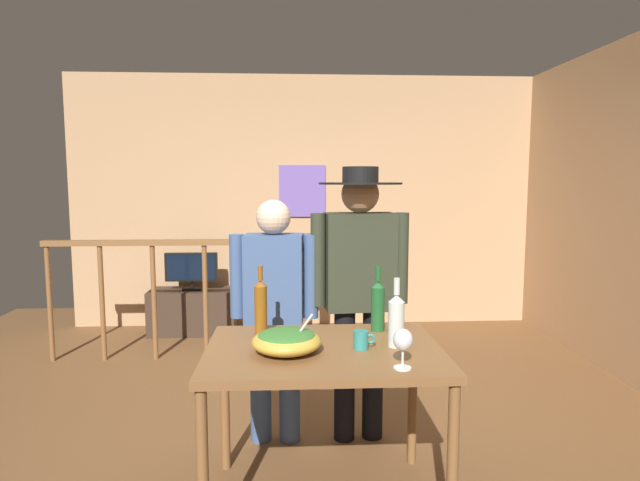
{
  "coord_description": "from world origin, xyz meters",
  "views": [
    {
      "loc": [
        -0.16,
        -3.15,
        1.62
      ],
      "look_at": [
        -0.01,
        -0.31,
        1.3
      ],
      "focal_mm": 29.83,
      "sensor_mm": 36.0,
      "label": 1
    }
  ],
  "objects_px": {
    "salad_bowl": "(287,340)",
    "wine_bottle_green": "(378,305)",
    "serving_table": "(324,365)",
    "wine_bottle_amber": "(261,307)",
    "framed_picture": "(302,191)",
    "mug_teal": "(361,340)",
    "person_standing_left": "(274,304)",
    "person_standing_right": "(359,277)",
    "stair_railing": "(225,285)",
    "tv_console": "(193,311)",
    "wine_glass": "(403,341)",
    "wine_bottle_clear": "(396,319)",
    "flat_screen_tv": "(191,268)"
  },
  "relations": [
    {
      "from": "salad_bowl",
      "to": "wine_bottle_green",
      "type": "bearing_deg",
      "value": 35.4
    },
    {
      "from": "serving_table",
      "to": "wine_bottle_amber",
      "type": "xyz_separation_m",
      "value": [
        -0.31,
        0.21,
        0.24
      ]
    },
    {
      "from": "framed_picture",
      "to": "mug_teal",
      "type": "bearing_deg",
      "value": -86.5
    },
    {
      "from": "serving_table",
      "to": "person_standing_left",
      "type": "bearing_deg",
      "value": 110.66
    },
    {
      "from": "wine_bottle_green",
      "to": "person_standing_right",
      "type": "relative_size",
      "value": 0.21
    },
    {
      "from": "framed_picture",
      "to": "salad_bowl",
      "type": "xyz_separation_m",
      "value": [
        -0.15,
        -3.46,
        -0.63
      ]
    },
    {
      "from": "wine_bottle_green",
      "to": "person_standing_right",
      "type": "distance_m",
      "value": 0.42
    },
    {
      "from": "stair_railing",
      "to": "tv_console",
      "type": "relative_size",
      "value": 2.65
    },
    {
      "from": "mug_teal",
      "to": "serving_table",
      "type": "bearing_deg",
      "value": 171.42
    },
    {
      "from": "wine_glass",
      "to": "mug_teal",
      "type": "xyz_separation_m",
      "value": [
        -0.14,
        0.28,
        -0.08
      ]
    },
    {
      "from": "serving_table",
      "to": "salad_bowl",
      "type": "bearing_deg",
      "value": -159.39
    },
    {
      "from": "framed_picture",
      "to": "wine_glass",
      "type": "bearing_deg",
      "value": -84.58
    },
    {
      "from": "wine_glass",
      "to": "wine_bottle_clear",
      "type": "xyz_separation_m",
      "value": [
        0.03,
        0.31,
        0.01
      ]
    },
    {
      "from": "tv_console",
      "to": "mug_teal",
      "type": "distance_m",
      "value": 3.48
    },
    {
      "from": "serving_table",
      "to": "stair_railing",
      "type": "bearing_deg",
      "value": 108.34
    },
    {
      "from": "flat_screen_tv",
      "to": "person_standing_right",
      "type": "distance_m",
      "value": 2.82
    },
    {
      "from": "flat_screen_tv",
      "to": "mug_teal",
      "type": "bearing_deg",
      "value": -65.97
    },
    {
      "from": "wine_bottle_clear",
      "to": "person_standing_left",
      "type": "bearing_deg",
      "value": 131.71
    },
    {
      "from": "serving_table",
      "to": "wine_bottle_amber",
      "type": "bearing_deg",
      "value": 146.4
    },
    {
      "from": "stair_railing",
      "to": "wine_glass",
      "type": "distance_m",
      "value": 2.8
    },
    {
      "from": "flat_screen_tv",
      "to": "wine_bottle_clear",
      "type": "distance_m",
      "value": 3.45
    },
    {
      "from": "stair_railing",
      "to": "salad_bowl",
      "type": "relative_size",
      "value": 7.24
    },
    {
      "from": "framed_picture",
      "to": "tv_console",
      "type": "distance_m",
      "value": 1.75
    },
    {
      "from": "tv_console",
      "to": "person_standing_right",
      "type": "xyz_separation_m",
      "value": [
        1.47,
        -2.41,
        0.8
      ]
    },
    {
      "from": "tv_console",
      "to": "wine_bottle_amber",
      "type": "distance_m",
      "value": 3.12
    },
    {
      "from": "framed_picture",
      "to": "wine_bottle_amber",
      "type": "bearing_deg",
      "value": -95.09
    },
    {
      "from": "flat_screen_tv",
      "to": "serving_table",
      "type": "xyz_separation_m",
      "value": [
        1.2,
        -3.08,
        0.02
      ]
    },
    {
      "from": "wine_glass",
      "to": "mug_teal",
      "type": "relative_size",
      "value": 1.63
    },
    {
      "from": "framed_picture",
      "to": "mug_teal",
      "type": "xyz_separation_m",
      "value": [
        0.21,
        -3.42,
        -0.65
      ]
    },
    {
      "from": "tv_console",
      "to": "person_standing_left",
      "type": "distance_m",
      "value": 2.67
    },
    {
      "from": "wine_bottle_clear",
      "to": "wine_bottle_green",
      "type": "bearing_deg",
      "value": 99.27
    },
    {
      "from": "stair_railing",
      "to": "wine_bottle_amber",
      "type": "distance_m",
      "value": 2.13
    },
    {
      "from": "framed_picture",
      "to": "flat_screen_tv",
      "type": "bearing_deg",
      "value": -164.7
    },
    {
      "from": "framed_picture",
      "to": "person_standing_right",
      "type": "distance_m",
      "value": 2.76
    },
    {
      "from": "person_standing_left",
      "to": "framed_picture",
      "type": "bearing_deg",
      "value": -90.55
    },
    {
      "from": "framed_picture",
      "to": "wine_glass",
      "type": "xyz_separation_m",
      "value": [
        0.35,
        -3.7,
        -0.57
      ]
    },
    {
      "from": "wine_bottle_amber",
      "to": "person_standing_left",
      "type": "distance_m",
      "value": 0.5
    },
    {
      "from": "salad_bowl",
      "to": "wine_bottle_green",
      "type": "xyz_separation_m",
      "value": [
        0.49,
        0.35,
        0.08
      ]
    },
    {
      "from": "wine_bottle_green",
      "to": "person_standing_right",
      "type": "bearing_deg",
      "value": 96.47
    },
    {
      "from": "person_standing_left",
      "to": "salad_bowl",
      "type": "bearing_deg",
      "value": 100.44
    },
    {
      "from": "serving_table",
      "to": "mug_teal",
      "type": "distance_m",
      "value": 0.22
    },
    {
      "from": "wine_bottle_green",
      "to": "wine_bottle_amber",
      "type": "relative_size",
      "value": 0.95
    },
    {
      "from": "tv_console",
      "to": "wine_bottle_amber",
      "type": "xyz_separation_m",
      "value": [
        0.89,
        -2.9,
        0.73
      ]
    },
    {
      "from": "serving_table",
      "to": "wine_bottle_green",
      "type": "relative_size",
      "value": 3.22
    },
    {
      "from": "salad_bowl",
      "to": "wine_bottle_clear",
      "type": "relative_size",
      "value": 0.97
    },
    {
      "from": "tv_console",
      "to": "person_standing_right",
      "type": "height_order",
      "value": "person_standing_right"
    },
    {
      "from": "person_standing_right",
      "to": "framed_picture",
      "type": "bearing_deg",
      "value": -88.17
    },
    {
      "from": "wine_bottle_clear",
      "to": "flat_screen_tv",
      "type": "bearing_deg",
      "value": 116.88
    },
    {
      "from": "tv_console",
      "to": "wine_glass",
      "type": "xyz_separation_m",
      "value": [
        1.52,
        -3.41,
        0.7
      ]
    },
    {
      "from": "tv_console",
      "to": "flat_screen_tv",
      "type": "bearing_deg",
      "value": -90.0
    }
  ]
}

